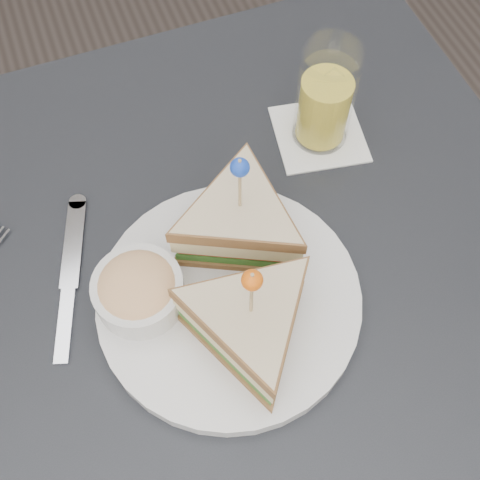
# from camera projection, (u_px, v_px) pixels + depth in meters

# --- Properties ---
(ground_plane) EXTENTS (3.50, 3.50, 0.00)m
(ground_plane) POSITION_uv_depth(u_px,v_px,m) (237.00, 418.00, 1.34)
(ground_plane) COLOR #3F3833
(table) EXTENTS (0.80, 0.80, 0.75)m
(table) POSITION_uv_depth(u_px,v_px,m) (235.00, 298.00, 0.75)
(table) COLOR black
(table) RESTS_ON ground
(plate_meal) EXTENTS (0.38, 0.38, 0.17)m
(plate_meal) POSITION_uv_depth(u_px,v_px,m) (231.00, 279.00, 0.63)
(plate_meal) COLOR silver
(plate_meal) RESTS_ON table
(cutlery_knife) EXTENTS (0.08, 0.21, 0.01)m
(cutlery_knife) POSITION_uv_depth(u_px,v_px,m) (69.00, 281.00, 0.68)
(cutlery_knife) COLOR silver
(cutlery_knife) RESTS_ON table
(drink_set) EXTENTS (0.13, 0.13, 0.14)m
(drink_set) POSITION_uv_depth(u_px,v_px,m) (325.00, 101.00, 0.73)
(drink_set) COLOR white
(drink_set) RESTS_ON table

